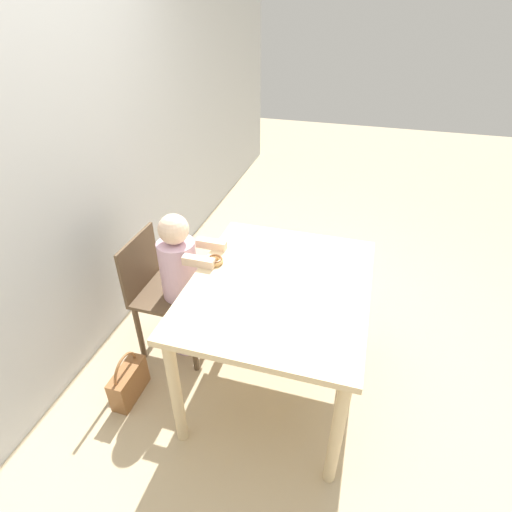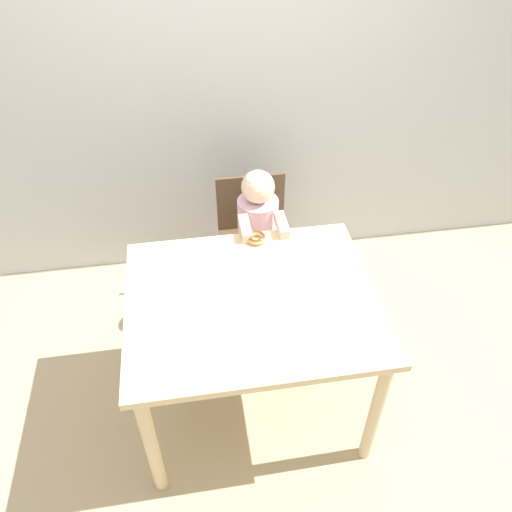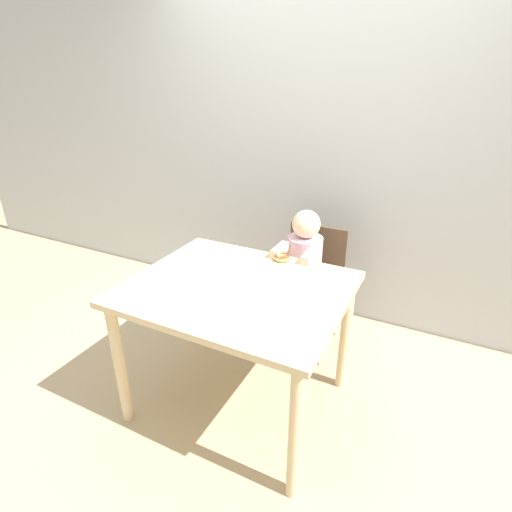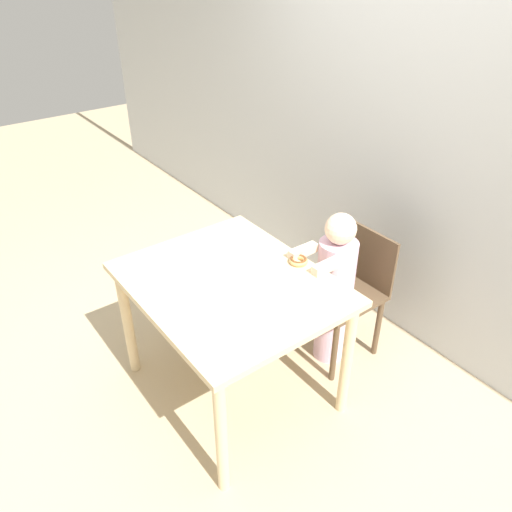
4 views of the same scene
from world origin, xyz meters
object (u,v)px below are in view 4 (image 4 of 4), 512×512
object	(u,v)px
child_figure	(334,289)
donut	(298,260)
chair	(347,291)
handbag	(300,295)

from	to	relation	value
child_figure	donut	size ratio (longest dim) A/B	9.80
child_figure	donut	bearing A→B (deg)	-100.99
donut	chair	bearing A→B (deg)	82.50
chair	donut	world-z (taller)	chair
handbag	donut	bearing A→B (deg)	-45.20
chair	donut	distance (m)	0.51
chair	handbag	distance (m)	0.57
donut	handbag	bearing A→B (deg)	134.80
chair	handbag	xyz separation A→B (m)	(-0.47, 0.05, -0.33)
child_figure	donut	world-z (taller)	child_figure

